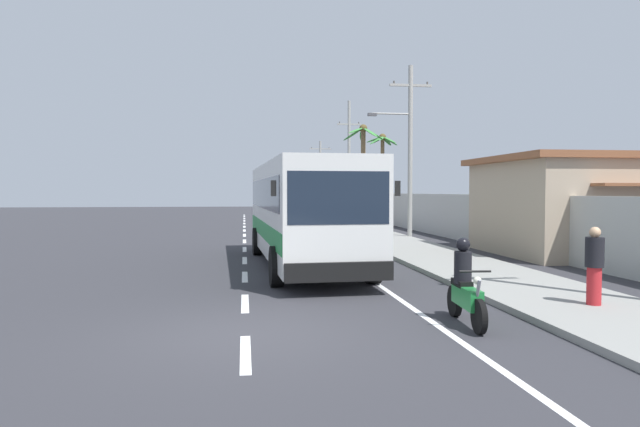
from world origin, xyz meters
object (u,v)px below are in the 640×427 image
roadside_building (628,205)px  utility_pole_distant (320,175)px  motorcycle_trailing (465,289)px  utility_pole_far (349,159)px  coach_bus_foreground (303,209)px  motorcycle_beside_bus (340,228)px  pedestrian_midwalk (594,264)px  palm_nearest (382,160)px  palm_second (363,158)px  utility_pole_mid (409,147)px  pedestrian_near_kerb (379,219)px

roadside_building → utility_pole_distant: bearing=98.6°
motorcycle_trailing → utility_pole_far: (4.50, 35.04, 4.40)m
coach_bus_foreground → motorcycle_beside_bus: coach_bus_foreground is taller
motorcycle_beside_bus → motorcycle_trailing: bearing=-92.1°
coach_bus_foreground → utility_pole_distant: bearing=81.4°
pedestrian_midwalk → roadside_building: roadside_building is taller
palm_nearest → palm_second: size_ratio=0.98×
utility_pole_far → utility_pole_distant: 17.19m
utility_pole_mid → utility_pole_far: size_ratio=0.90×
pedestrian_near_kerb → roadside_building: (7.76, -8.73, 0.93)m
utility_pole_mid → palm_nearest: bearing=80.7°
coach_bus_foreground → pedestrian_midwalk: 9.32m
motorcycle_beside_bus → utility_pole_distant: utility_pole_distant is taller
coach_bus_foreground → pedestrian_midwalk: coach_bus_foreground is taller
pedestrian_midwalk → utility_pole_far: size_ratio=0.16×
motorcycle_beside_bus → pedestrian_midwalk: size_ratio=1.25×
utility_pole_far → roadside_building: utility_pole_far is taller
pedestrian_midwalk → motorcycle_trailing: bearing=-13.0°
utility_pole_mid → utility_pole_far: utility_pole_far is taller
palm_nearest → palm_second: (-2.55, -4.65, -0.15)m
utility_pole_far → utility_pole_distant: bearing=90.0°
pedestrian_near_kerb → motorcycle_trailing: bearing=98.7°
utility_pole_distant → palm_nearest: utility_pole_distant is taller
motorcycle_beside_bus → motorcycle_trailing: (-0.61, -16.76, -0.00)m
motorcycle_trailing → utility_pole_distant: bearing=85.1°
motorcycle_beside_bus → pedestrian_near_kerb: (2.47, 2.18, 0.32)m
pedestrian_midwalk → utility_pole_mid: size_ratio=0.18×
utility_pole_mid → roadside_building: 10.43m
motorcycle_beside_bus → pedestrian_midwalk: pedestrian_midwalk is taller
coach_bus_foreground → palm_second: 21.40m
pedestrian_near_kerb → utility_pole_mid: size_ratio=0.18×
palm_nearest → palm_second: 5.30m
utility_pole_distant → pedestrian_midwalk: bearing=-91.7°
utility_pole_distant → palm_second: utility_pole_distant is taller
palm_nearest → roadside_building: palm_nearest is taller
motorcycle_trailing → roadside_building: (10.83, 10.21, 1.25)m
pedestrian_midwalk → utility_pole_far: utility_pole_far is taller
utility_pole_mid → palm_second: 10.75m
coach_bus_foreground → utility_pole_distant: size_ratio=1.41×
utility_pole_mid → pedestrian_midwalk: bearing=-94.4°
pedestrian_midwalk → palm_nearest: size_ratio=0.23×
palm_nearest → palm_second: palm_second is taller
utility_pole_far → roadside_building: 25.81m
utility_pole_distant → pedestrian_near_kerb: bearing=-92.4°
utility_pole_mid → utility_pole_distant: (0.17, 34.34, -0.44)m
palm_nearest → motorcycle_beside_bus: bearing=-110.7°
motorcycle_beside_bus → pedestrian_near_kerb: bearing=41.5°
pedestrian_near_kerb → utility_pole_mid: 4.08m
palm_second → roadside_building: bearing=-70.4°
utility_pole_far → utility_pole_mid: bearing=-90.6°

